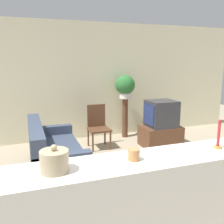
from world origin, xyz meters
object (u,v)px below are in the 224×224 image
Objects in this scene: couch at (53,155)px; wooden_chair at (98,125)px; potted_plant at (125,86)px; television at (161,114)px; decorative_bowl at (54,161)px.

couch is 1.46m from wooden_chair.
potted_plant is at bearing 37.70° from couch.
television is at bearing 14.13° from couch.
couch is at bearing 84.71° from decorative_bowl.
television is 1.11m from potted_plant.
wooden_chair is 1.21m from potted_plant.
wooden_chair is 3.60m from decorative_bowl.
decorative_bowl is at bearing -111.03° from wooden_chair.
couch is 2.80× the size of television.
wooden_chair is at bearing 68.97° from decorative_bowl.
potted_plant is 2.75× the size of decorative_bowl.
potted_plant reaches higher than wooden_chair.
decorative_bowl reaches higher than couch.
decorative_bowl is at bearing -95.29° from couch.
couch is 2.46m from television.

